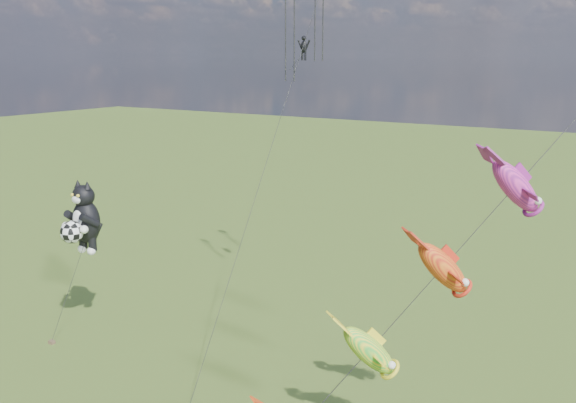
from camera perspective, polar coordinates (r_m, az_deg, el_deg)
The scene contains 4 objects.
ground at distance 41.45m, azimuth -22.62°, elevation -14.86°, with size 300.00×300.00×0.00m, color #294511.
cat_kite_rig at distance 44.44m, azimuth -17.81°, elevation -1.47°, with size 2.37×4.10×10.62m.
fish_windsock_rig at distance 25.12m, azimuth 10.39°, elevation -9.45°, with size 10.72×11.99×16.29m.
parafoil_rig at distance 43.90m, azimuth 1.26°, elevation 14.78°, with size 2.84×17.43×25.73m.
Camera 1 is at (30.89, -20.43, 18.61)m, focal length 40.00 mm.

